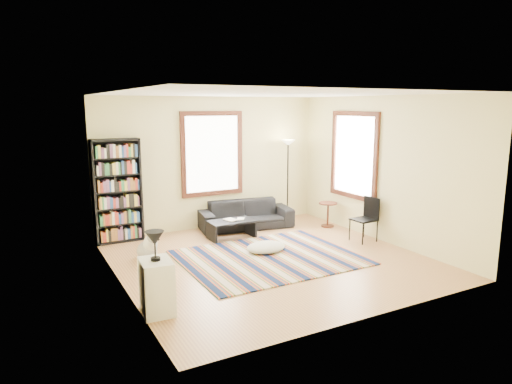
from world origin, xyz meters
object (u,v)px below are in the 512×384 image
white_cabinet (157,287)px  floor_lamp (288,181)px  sofa (246,215)px  floor_cushion (266,247)px  bookshelf (117,191)px  coffee_table (231,229)px  folding_chair (364,220)px  dog (147,245)px  side_table (328,215)px

white_cabinet → floor_lamp: bearing=44.2°
sofa → floor_cushion: (-0.45, -1.68, -0.20)m
bookshelf → floor_lamp: bookshelf is taller
coffee_table → floor_lamp: 2.01m
floor_cushion → sofa: bearing=75.1°
sofa → white_cabinet: size_ratio=2.85×
floor_lamp → folding_chair: bearing=-78.1°
coffee_table → floor_cushion: 1.12m
sofa → dog: (-2.45, -1.07, -0.02)m
floor_lamp → folding_chair: (0.44, -2.08, -0.50)m
coffee_table → side_table: size_ratio=1.67×
white_cabinet → sofa: bearing=52.7°
sofa → folding_chair: bearing=-42.7°
coffee_table → floor_lamp: bearing=21.2°
sofa → coffee_table: (-0.61, -0.58, -0.11)m
dog → floor_cushion: bearing=-39.2°
sofa → floor_lamp: bearing=14.1°
coffee_table → sofa: bearing=43.1°
sofa → floor_lamp: size_ratio=1.07×
floor_cushion → white_cabinet: white_cabinet is taller
floor_cushion → side_table: size_ratio=1.36×
floor_cushion → dog: bearing=163.1°
dog → white_cabinet: bearing=-124.0°
floor_lamp → white_cabinet: (-4.01, -3.25, -0.58)m
bookshelf → folding_chair: 4.79m
floor_cushion → white_cabinet: size_ratio=1.05×
coffee_table → dog: size_ratio=1.67×
folding_chair → bookshelf: bearing=148.7°
folding_chair → floor_cushion: bearing=168.3°
bookshelf → floor_lamp: (3.75, -0.17, -0.07)m
sofa → side_table: size_ratio=3.70×
folding_chair → dog: size_ratio=1.60×
bookshelf → floor_lamp: bearing=-2.6°
sofa → bookshelf: (-2.63, 0.27, 0.71)m
bookshelf → dog: bookshelf is taller
floor_cushion → bookshelf: bearing=138.3°
folding_chair → white_cabinet: 4.60m
coffee_table → folding_chair: size_ratio=1.05×
floor_cushion → dog: dog is taller
dog → side_table: bearing=-18.2°
bookshelf → coffee_table: bookshelf is taller
floor_lamp → bookshelf: bearing=177.4°
floor_lamp → folding_chair: floor_lamp is taller
coffee_table → floor_cushion: size_ratio=1.22×
bookshelf → coffee_table: 2.33m
sofa → coffee_table: 0.85m
coffee_table → floor_lamp: (1.74, 0.68, 0.75)m
folding_chair → side_table: bearing=84.6°
sofa → coffee_table: size_ratio=2.22×
bookshelf → side_table: bearing=-13.9°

